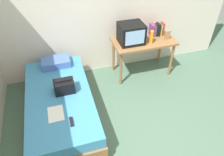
{
  "coord_description": "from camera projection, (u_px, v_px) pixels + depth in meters",
  "views": [
    {
      "loc": [
        -0.89,
        -1.65,
        2.75
      ],
      "look_at": [
        -0.12,
        0.94,
        0.53
      ],
      "focal_mm": 34.38,
      "sensor_mm": 36.0,
      "label": 1
    }
  ],
  "objects": [
    {
      "name": "ground_plane",
      "position": [
        138.0,
        143.0,
        3.16
      ],
      "size": [
        8.0,
        8.0,
        0.0
      ],
      "primitive_type": "plane",
      "color": "#4C6B56"
    },
    {
      "name": "wall_back",
      "position": [
        101.0,
        7.0,
        3.82
      ],
      "size": [
        5.2,
        0.1,
        2.6
      ],
      "primitive_type": "cube",
      "color": "beige",
      "rests_on": "ground"
    },
    {
      "name": "bed",
      "position": [
        61.0,
        106.0,
        3.4
      ],
      "size": [
        1.0,
        2.0,
        0.5
      ],
      "color": "olive",
      "rests_on": "ground"
    },
    {
      "name": "desk",
      "position": [
        143.0,
        45.0,
        4.07
      ],
      "size": [
        1.16,
        0.6,
        0.75
      ],
      "color": "olive",
      "rests_on": "ground"
    },
    {
      "name": "tv",
      "position": [
        131.0,
        33.0,
        3.84
      ],
      "size": [
        0.44,
        0.39,
        0.36
      ],
      "color": "black",
      "rests_on": "desk"
    },
    {
      "name": "water_bottle",
      "position": [
        152.0,
        37.0,
        3.85
      ],
      "size": [
        0.07,
        0.07,
        0.25
      ],
      "primitive_type": "cylinder",
      "color": "orange",
      "rests_on": "desk"
    },
    {
      "name": "book_row",
      "position": [
        157.0,
        30.0,
        4.1
      ],
      "size": [
        0.26,
        0.17,
        0.24
      ],
      "color": "#7A3D89",
      "rests_on": "desk"
    },
    {
      "name": "picture_frame",
      "position": [
        167.0,
        35.0,
        3.98
      ],
      "size": [
        0.11,
        0.02,
        0.18
      ],
      "primitive_type": "cube",
      "color": "#9E754C",
      "rests_on": "desk"
    },
    {
      "name": "pillow",
      "position": [
        56.0,
        62.0,
        3.78
      ],
      "size": [
        0.49,
        0.31,
        0.13
      ],
      "primitive_type": "cube",
      "color": "#4766AD",
      "rests_on": "bed"
    },
    {
      "name": "handbag",
      "position": [
        64.0,
        86.0,
        3.23
      ],
      "size": [
        0.3,
        0.2,
        0.22
      ],
      "color": "black",
      "rests_on": "bed"
    },
    {
      "name": "magazine",
      "position": [
        56.0,
        114.0,
        2.94
      ],
      "size": [
        0.21,
        0.29,
        0.01
      ],
      "primitive_type": "cube",
      "color": "white",
      "rests_on": "bed"
    },
    {
      "name": "remote_dark",
      "position": [
        71.0,
        122.0,
        2.82
      ],
      "size": [
        0.04,
        0.16,
        0.02
      ],
      "primitive_type": "cube",
      "color": "black",
      "rests_on": "bed"
    }
  ]
}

